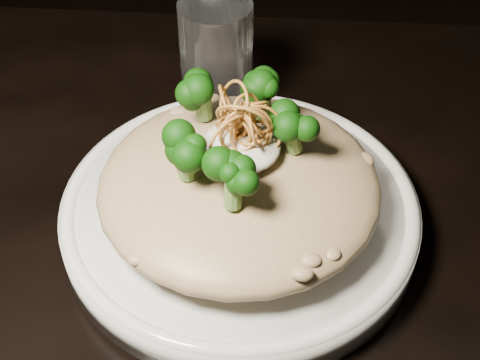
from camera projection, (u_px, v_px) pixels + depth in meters
The scene contains 7 objects.
table at pixel (289, 334), 0.59m from camera, with size 1.10×0.80×0.75m.
plate at pixel (240, 214), 0.56m from camera, with size 0.30×0.30×0.03m, color silver.
risotto at pixel (239, 184), 0.53m from camera, with size 0.23×0.23×0.05m, color brown.
broccoli at pixel (234, 127), 0.50m from camera, with size 0.14×0.14×0.05m, color black, non-canonical shape.
cheese at pixel (240, 147), 0.51m from camera, with size 0.06×0.06×0.02m, color silver.
shallots at pixel (242, 113), 0.50m from camera, with size 0.06×0.06×0.04m, color #91531E, non-canonical shape.
drinking_glass at pixel (217, 62), 0.65m from camera, with size 0.07×0.07×0.12m, color white.
Camera 1 is at (-0.02, -0.33, 1.18)m, focal length 50.00 mm.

